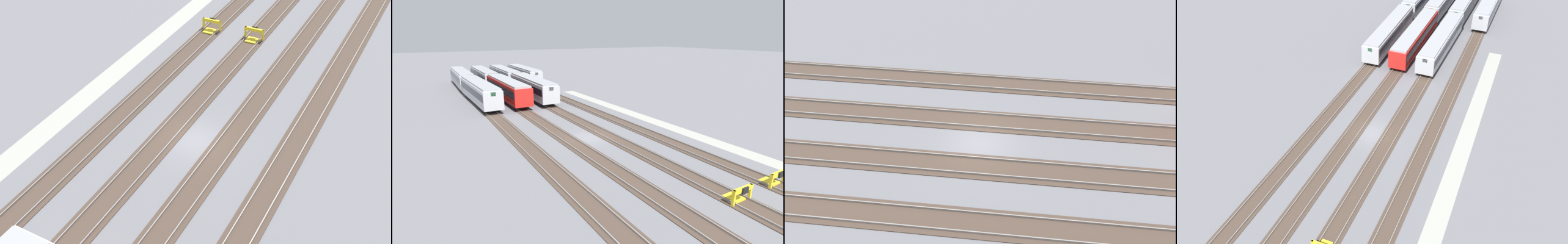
% 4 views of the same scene
% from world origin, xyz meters
% --- Properties ---
extents(ground_plane, '(400.00, 400.00, 0.00)m').
position_xyz_m(ground_plane, '(0.00, 0.00, 0.00)').
color(ground_plane, slate).
extents(service_walkway, '(54.00, 2.00, 0.01)m').
position_xyz_m(service_walkway, '(0.00, -10.83, 0.00)').
color(service_walkway, '#9E9E93').
rests_on(service_walkway, ground).
extents(rail_track_nearest, '(90.00, 2.23, 0.21)m').
position_xyz_m(rail_track_nearest, '(0.00, -6.77, 0.04)').
color(rail_track_nearest, '#47382D').
rests_on(rail_track_nearest, ground).
extents(rail_track_near_inner, '(90.00, 2.24, 0.21)m').
position_xyz_m(rail_track_near_inner, '(0.00, -2.26, 0.04)').
color(rail_track_near_inner, '#47382D').
rests_on(rail_track_near_inner, ground).
extents(rail_track_middle, '(90.00, 2.24, 0.21)m').
position_xyz_m(rail_track_middle, '(0.00, 2.26, 0.04)').
color(rail_track_middle, '#47382D').
rests_on(rail_track_middle, ground).
extents(rail_track_far_inner, '(90.00, 2.23, 0.21)m').
position_xyz_m(rail_track_far_inner, '(0.00, 6.77, 0.04)').
color(rail_track_far_inner, '#47382D').
rests_on(rail_track_far_inner, ground).
extents(bumper_stop_nearest_track, '(1.37, 2.01, 1.22)m').
position_xyz_m(bumper_stop_nearest_track, '(-16.42, -6.76, 0.51)').
color(bumper_stop_nearest_track, yellow).
rests_on(bumper_stop_nearest_track, ground).
extents(bumper_stop_near_inner_track, '(1.35, 2.00, 1.22)m').
position_xyz_m(bumper_stop_near_inner_track, '(-16.59, -2.25, 0.51)').
color(bumper_stop_near_inner_track, yellow).
rests_on(bumper_stop_near_inner_track, ground).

